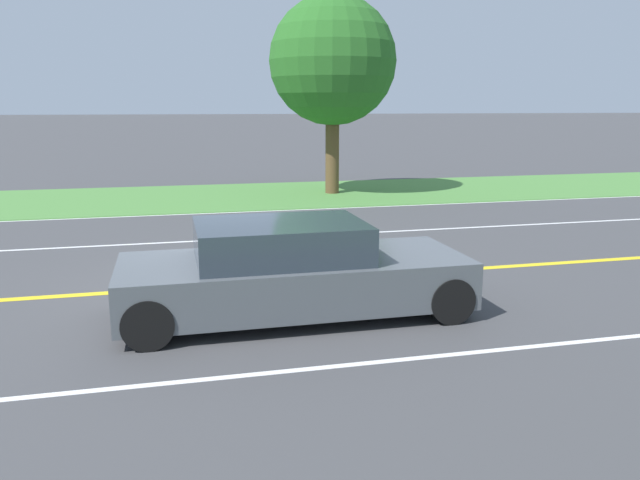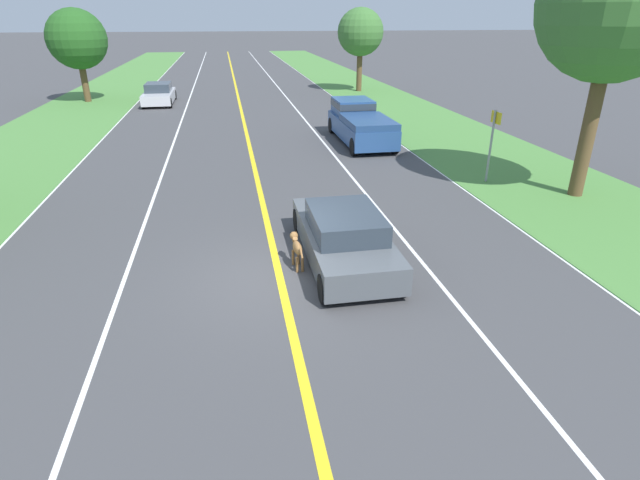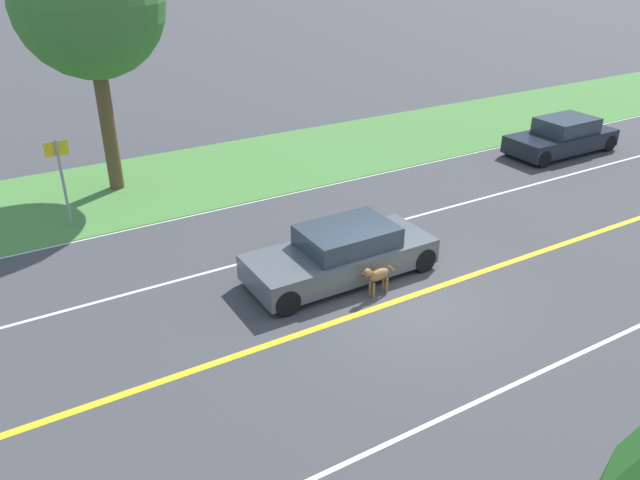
{
  "view_description": "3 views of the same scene",
  "coord_description": "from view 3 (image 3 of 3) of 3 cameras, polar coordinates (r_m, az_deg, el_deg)",
  "views": [
    {
      "loc": [
        9.73,
        -0.95,
        2.84
      ],
      "look_at": [
        1.52,
        1.05,
        1.01
      ],
      "focal_mm": 35.0,
      "sensor_mm": 36.0,
      "label": 1
    },
    {
      "loc": [
        -0.92,
        -10.15,
        5.49
      ],
      "look_at": [
        0.97,
        0.08,
        0.8
      ],
      "focal_mm": 28.0,
      "sensor_mm": 36.0,
      "label": 2
    },
    {
      "loc": [
        -9.61,
        7.93,
        7.74
      ],
      "look_at": [
        1.72,
        1.19,
        1.11
      ],
      "focal_mm": 35.0,
      "sensor_mm": 36.0,
      "label": 3
    }
  ],
  "objects": [
    {
      "name": "ground_plane",
      "position": [
        14.67,
        7.49,
        -5.4
      ],
      "size": [
        400.0,
        400.0,
        0.0
      ],
      "primitive_type": "plane",
      "color": "#424244"
    },
    {
      "name": "lane_dash_oncoming",
      "position": [
        12.65,
        17.4,
        -12.46
      ],
      "size": [
        0.1,
        160.0,
        0.01
      ],
      "primitive_type": "cube",
      "color": "white",
      "rests_on": "ground"
    },
    {
      "name": "car_trailing_near",
      "position": [
        25.64,
        21.26,
        8.78
      ],
      "size": [
        1.82,
        4.44,
        1.34
      ],
      "color": "black",
      "rests_on": "ground"
    },
    {
      "name": "ego_car",
      "position": [
        15.2,
        2.02,
        -1.26
      ],
      "size": [
        1.89,
        4.68,
        1.31
      ],
      "color": "#51565B",
      "rests_on": "ground"
    },
    {
      "name": "lane_dash_same_dir",
      "position": [
        17.16,
        0.38,
        -0.08
      ],
      "size": [
        0.1,
        160.0,
        0.01
      ],
      "primitive_type": "cube",
      "color": "white",
      "rests_on": "ground"
    },
    {
      "name": "grass_verge_right",
      "position": [
        22.52,
        -8.24,
        6.37
      ],
      "size": [
        6.0,
        160.0,
        0.03
      ],
      "primitive_type": "cube",
      "color": "#4C843D",
      "rests_on": "ground"
    },
    {
      "name": "dog",
      "position": [
        14.5,
        5.2,
        -3.27
      ],
      "size": [
        0.26,
        1.02,
        0.81
      ],
      "rotation": [
        0.0,
        0.0,
        0.09
      ],
      "color": "olive",
      "rests_on": "ground"
    },
    {
      "name": "roadside_tree_right_near",
      "position": [
        20.45,
        -20.4,
        19.66
      ],
      "size": [
        4.43,
        4.43,
        8.02
      ],
      "color": "brown",
      "rests_on": "ground"
    },
    {
      "name": "lane_edge_line_right",
      "position": [
        19.97,
        -4.82,
        3.81
      ],
      "size": [
        0.14,
        160.0,
        0.01
      ],
      "primitive_type": "cube",
      "color": "white",
      "rests_on": "ground"
    },
    {
      "name": "centre_divider_line",
      "position": [
        14.67,
        7.49,
        -5.39
      ],
      "size": [
        0.18,
        160.0,
        0.01
      ],
      "primitive_type": "cube",
      "color": "yellow",
      "rests_on": "ground"
    },
    {
      "name": "street_sign",
      "position": [
        18.89,
        -22.57,
        5.67
      ],
      "size": [
        0.11,
        0.64,
        2.55
      ],
      "color": "gray",
      "rests_on": "ground"
    }
  ]
}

